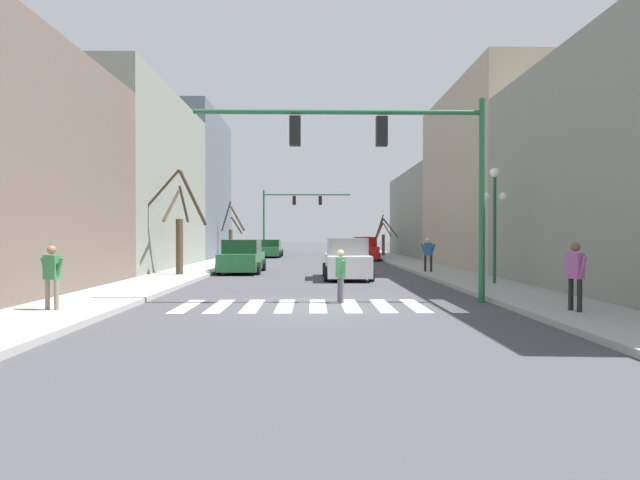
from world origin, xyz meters
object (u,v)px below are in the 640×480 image
Objects in this scene: traffic_signal_far at (290,207)px; pedestrian_near_right_corner at (341,271)px; car_parked_right_near at (364,249)px; street_tree_right_mid at (232,234)px; traffic_signal_near at (393,152)px; car_at_intersection at (347,260)px; pedestrian_waiting_at_curb at (428,252)px; street_lamp_right_corner at (495,202)px; pedestrian_crossing_street at (52,272)px; car_parked_right_far at (242,257)px; car_driving_away_lane at (356,248)px; street_tree_left_far at (179,228)px; car_parked_right_mid at (270,249)px; street_tree_right_near at (384,237)px; pedestrian_on_right_sidewalk at (575,271)px.

traffic_signal_far reaches higher than pedestrian_near_right_corner.
street_tree_right_mid is at bearing 80.93° from car_parked_right_near.
car_at_intersection is (-0.78, 7.99, -3.52)m from traffic_signal_near.
pedestrian_waiting_at_curb is at bearing -51.87° from street_tree_right_mid.
pedestrian_crossing_street is at bearing -154.08° from street_lamp_right_corner.
car_parked_right_far is at bearing -164.75° from pedestrian_waiting_at_curb.
street_tree_right_mid reaches higher than car_parked_right_near.
street_lamp_right_corner reaches higher than pedestrian_waiting_at_curb.
car_parked_right_near is 0.93× the size of car_at_intersection.
traffic_signal_near is 5.45× the size of pedestrian_near_right_corner.
street_lamp_right_corner is 26.77m from car_driving_away_lane.
street_tree_right_mid is at bearing 11.22° from car_parked_right_far.
street_tree_left_far is at bearing -150.03° from pedestrian_waiting_at_curb.
traffic_signal_near reaches higher than pedestrian_waiting_at_curb.
street_tree_left_far is (-10.09, -21.88, 1.53)m from car_driving_away_lane.
street_tree_right_near reaches higher than car_parked_right_mid.
pedestrian_waiting_at_curb is (7.82, -22.58, -3.41)m from traffic_signal_far.
car_parked_right_far is 2.75× the size of pedestrian_on_right_sidewalk.
traffic_signal_near is at bearing 177.00° from car_driving_away_lane.
pedestrian_near_right_corner is 11.30m from street_tree_left_far.
pedestrian_waiting_at_curb reaches higher than pedestrian_crossing_street.
pedestrian_crossing_street is (-4.21, -34.93, -3.48)m from traffic_signal_far.
car_parked_right_mid is 1.07× the size of car_at_intersection.
car_driving_away_lane is at bearing -21.56° from car_parked_right_far.
car_at_intersection is at bearing 173.99° from car_driving_away_lane.
traffic_signal_near is 6.27m from street_lamp_right_corner.
pedestrian_near_right_corner is (-3.11, -30.67, 0.16)m from car_driving_away_lane.
traffic_signal_far is 5.24m from car_parked_right_mid.
car_at_intersection is (5.24, -21.55, 0.11)m from car_parked_right_mid.
pedestrian_near_right_corner is (-6.00, -4.17, -2.30)m from street_lamp_right_corner.
car_parked_right_near is (-2.81, 19.79, -2.38)m from street_lamp_right_corner.
pedestrian_on_right_sidewalk is 0.36× the size of street_tree_right_mid.
car_parked_right_near reaches higher than car_driving_away_lane.
car_driving_away_lane is at bearing 65.24° from street_tree_left_far.
pedestrian_on_right_sidewalk is 0.97× the size of pedestrian_waiting_at_curb.
pedestrian_waiting_at_curb reaches higher than car_parked_right_mid.
pedestrian_crossing_street is 0.43× the size of street_tree_right_near.
car_parked_right_near is (0.08, -6.71, 0.09)m from car_driving_away_lane.
street_tree_left_far is at bearing 83.76° from car_at_intersection.
street_tree_right_mid is (-10.38, -5.04, 1.29)m from car_driving_away_lane.
car_parked_right_far is 20.53m from street_tree_right_near.
car_parked_right_mid is at bearing 54.58° from street_tree_right_mid.
car_driving_away_lane is (1.61, 30.72, -3.61)m from traffic_signal_near.
pedestrian_waiting_at_curb is at bearing -10.72° from pedestrian_on_right_sidewalk.
traffic_signal_near reaches higher than street_tree_right_near.
car_driving_away_lane is 22.85m from car_at_intersection.
pedestrian_crossing_street is at bearing -111.68° from street_tree_right_near.
pedestrian_waiting_at_curb is 0.35× the size of street_tree_left_far.
street_tree_right_mid is (-0.13, 27.85, 0.97)m from pedestrian_crossing_street.
car_parked_right_near is at bearing -20.32° from pedestrian_near_right_corner.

